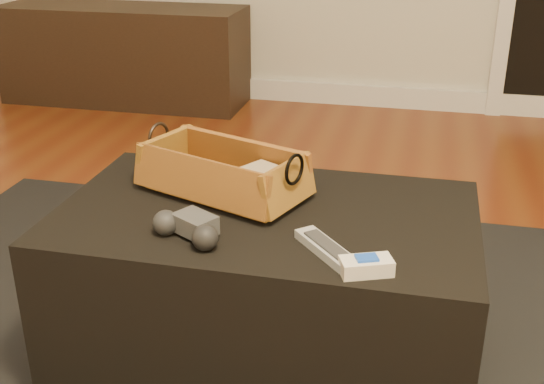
% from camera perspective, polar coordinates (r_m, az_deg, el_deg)
% --- Properties ---
extents(baseboard, '(5.00, 0.04, 0.12)m').
position_cam_1_polar(baseboard, '(4.04, 5.86, 8.15)').
color(baseboard, white).
rests_on(baseboard, floor).
extents(media_cabinet, '(1.40, 0.45, 0.55)m').
position_cam_1_polar(media_cabinet, '(4.12, -12.26, 11.15)').
color(media_cabinet, black).
rests_on(media_cabinet, floor).
extents(area_rug, '(2.60, 2.00, 0.01)m').
position_cam_1_polar(area_rug, '(1.82, -0.86, -14.51)').
color(area_rug, black).
rests_on(area_rug, floor).
extents(ottoman, '(1.00, 0.60, 0.42)m').
position_cam_1_polar(ottoman, '(1.73, -0.50, -7.88)').
color(ottoman, black).
rests_on(ottoman, area_rug).
extents(tv_remote, '(0.23, 0.11, 0.02)m').
position_cam_1_polar(tv_remote, '(1.73, -4.99, 0.72)').
color(tv_remote, black).
rests_on(tv_remote, wicker_basket).
extents(cloth_bundle, '(0.14, 0.13, 0.06)m').
position_cam_1_polar(cloth_bundle, '(1.68, -0.43, 0.91)').
color(cloth_bundle, tan).
rests_on(cloth_bundle, wicker_basket).
extents(wicker_basket, '(0.47, 0.35, 0.15)m').
position_cam_1_polar(wicker_basket, '(1.72, -4.13, 1.46)').
color(wicker_basket, '#AC7227').
rests_on(wicker_basket, ottoman).
extents(game_controller, '(0.18, 0.14, 0.06)m').
position_cam_1_polar(game_controller, '(1.50, -6.96, -2.98)').
color(game_controller, '#3B3C3E').
rests_on(game_controller, ottoman).
extents(silver_remote, '(0.17, 0.19, 0.02)m').
position_cam_1_polar(silver_remote, '(1.44, 4.80, -4.91)').
color(silver_remote, silver).
rests_on(silver_remote, ottoman).
extents(cream_gadget, '(0.12, 0.09, 0.04)m').
position_cam_1_polar(cream_gadget, '(1.38, 7.89, -6.14)').
color(cream_gadget, silver).
rests_on(cream_gadget, ottoman).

